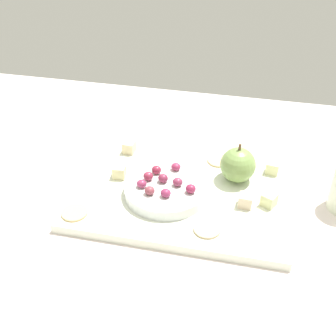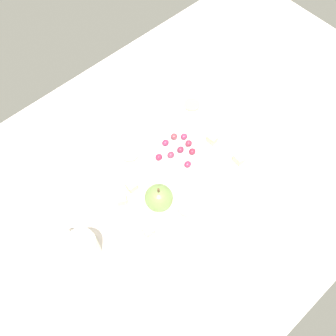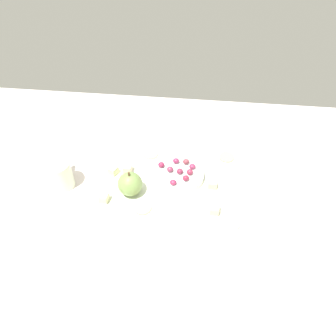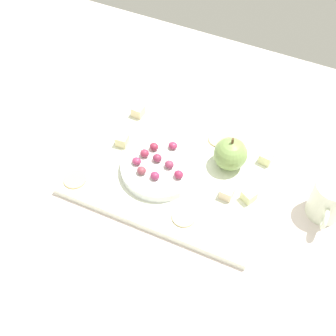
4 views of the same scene
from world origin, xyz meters
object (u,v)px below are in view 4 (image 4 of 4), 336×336
Objects in this scene: cheese_cube_4 at (227,193)px; grape_6 at (137,161)px; cheese_cube_1 at (138,111)px; grape_8 at (154,146)px; cracker_1 at (184,217)px; grape_2 at (145,153)px; grape_4 at (157,158)px; apple_whole at (230,154)px; cheese_cube_2 at (266,158)px; cup at (329,200)px; grape_7 at (142,170)px; platter at (175,172)px; serving_dish at (159,168)px; grape_5 at (155,176)px; grape_0 at (169,164)px; cracker_2 at (219,139)px; cheese_cube_0 at (122,141)px; grape_3 at (173,146)px; cracker_0 at (75,179)px; grape_1 at (179,175)px; cheese_cube_3 at (249,196)px.

grape_6 is (-18.20, -1.27, 1.53)cm from cheese_cube_4.
grape_8 is (7.92, -8.49, 1.58)cm from cheese_cube_1.
grape_2 reaches higher than cracker_1.
grape_4 is 1.00× the size of grape_6.
apple_whole reaches higher than grape_6.
cup reaches higher than cheese_cube_2.
apple_whole is 3.67× the size of grape_7.
apple_whole is at bearing 31.88° from platter.
serving_dish is at bearing -170.90° from cup.
grape_0 is at bearing 69.10° from grape_5.
grape_5 is at bearing -53.32° from cheese_cube_1.
cracker_2 is at bearing 65.11° from grape_5.
serving_dish is 8.39× the size of grape_4.
cheese_cube_0 is at bearing -176.65° from grape_8.
cheese_cube_4 is at bearing -8.32° from platter.
cheese_cube_4 is at bearing -3.89° from grape_4.
cracker_1 is 15.88cm from grape_8.
grape_3 is 8.02cm from grape_6.
cup is at bearing 0.23° from grape_3.
grape_1 is (18.58, 7.62, 2.58)cm from cracker_0.
cheese_cube_2 is 1.00× the size of cheese_cube_4.
cheese_cube_2 is 18.65cm from grape_3.
serving_dish is at bearing -51.80° from grape_8.
grape_0 reaches higher than cracker_1.
grape_7 is at bearing -166.36° from cup.
platter is 16.86× the size of cheese_cube_3.
grape_0 is at bearing -12.09° from cheese_cube_0.
serving_dish is at bearing -148.88° from apple_whole.
apple_whole reaches higher than cracker_1.
apple_whole is 12.09cm from grape_0.
grape_4 reaches higher than cheese_cube_0.
cup is at bearing 17.20° from cheese_cube_3.
cheese_cube_2 is at bearing 88.36° from cheese_cube_3.
cheese_cube_1 is at bearing 168.50° from apple_whole.
grape_0 is 1.00× the size of grape_5.
cheese_cube_2 is 1.28× the size of grape_5.
cheese_cube_1 is 27.31cm from cracker_1.
grape_1 is at bearing 16.37° from grape_7.
platter is 11.60cm from apple_whole.
grape_8 is 34.25cm from cup.
apple_whole is 3.67× the size of grape_5.
grape_4 is at bearing -126.68° from cracker_2.
grape_6 reaches higher than cheese_cube_1.
cheese_cube_2 is 1.28× the size of grape_2.
apple_whole is 17.49cm from grape_7.
cracker_1 is 9.53cm from grape_5.
cup is (29.68, 4.76, -0.18)cm from grape_0.
grape_6 is 1.00× the size of grape_7.
cup is at bearing -17.02° from cracker_2.
cheese_cube_4 is 14.44cm from grape_3.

